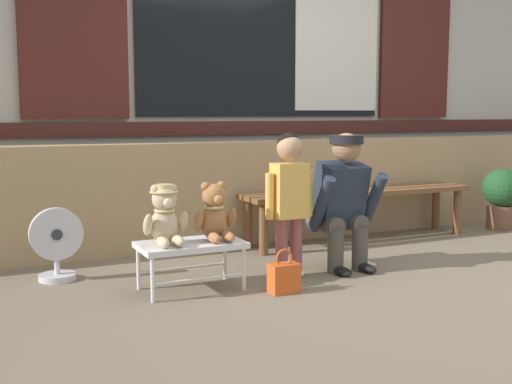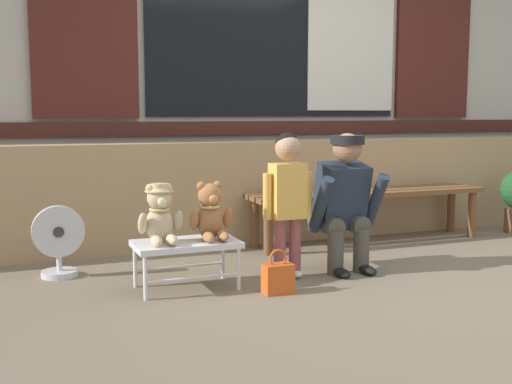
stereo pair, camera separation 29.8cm
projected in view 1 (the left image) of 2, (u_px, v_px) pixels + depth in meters
name	position (u px, v px, depth m)	size (l,w,h in m)	color
ground_plane	(388.00, 275.00, 4.29)	(60.00, 60.00, 0.00)	#756651
brick_low_wall	(287.00, 190.00, 5.51)	(7.91, 0.25, 0.85)	tan
shop_facade	(261.00, 42.00, 5.81)	(8.07, 0.26, 3.43)	#B7B2A3
wooden_bench_long	(359.00, 197.00, 5.40)	(2.10, 0.40, 0.44)	brown
small_display_bench	(191.00, 247.00, 3.91)	(0.64, 0.36, 0.30)	silver
teddy_bear_with_hat	(165.00, 216.00, 3.81)	(0.28, 0.27, 0.36)	#CCB289
teddy_bear_plain	(215.00, 214.00, 3.95)	(0.28, 0.26, 0.36)	#A86B3D
child_standing	(289.00, 189.00, 4.18)	(0.35, 0.18, 0.96)	#994C4C
adult_crouching	(343.00, 201.00, 4.42)	(0.50, 0.49, 0.95)	#4C473D
handbag_on_ground	(284.00, 277.00, 3.87)	(0.18, 0.11, 0.27)	#DB561E
potted_plant	(502.00, 195.00, 5.95)	(0.36, 0.36, 0.57)	brown
floor_fan	(57.00, 245.00, 4.13)	(0.34, 0.24, 0.48)	silver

